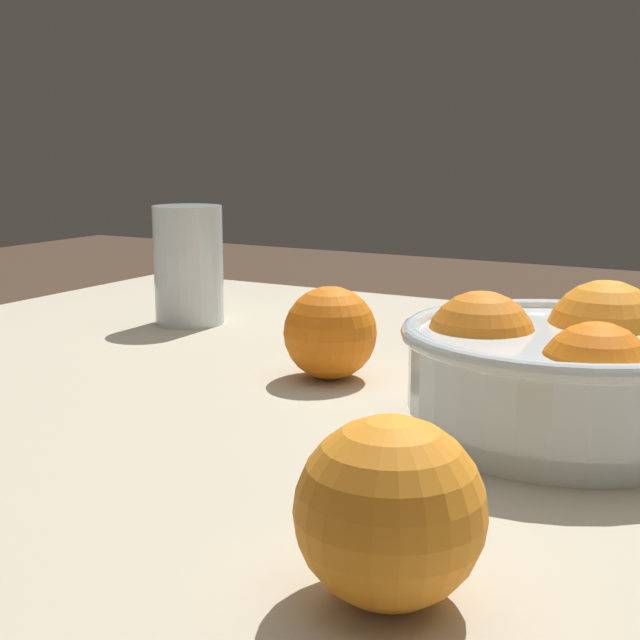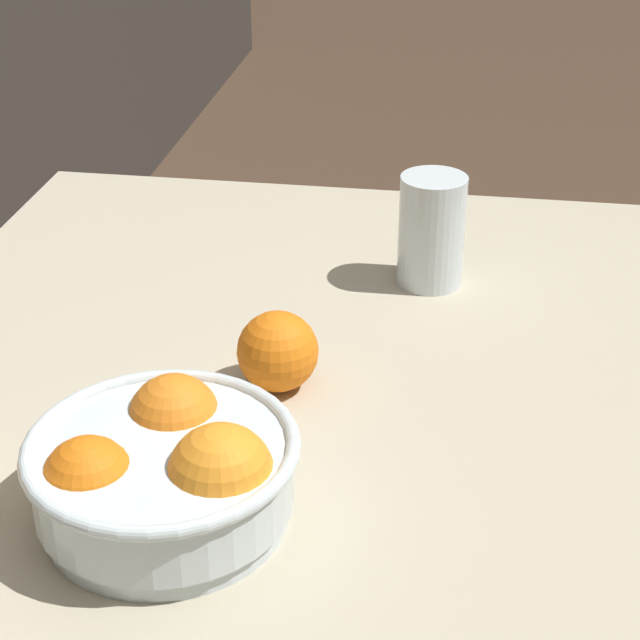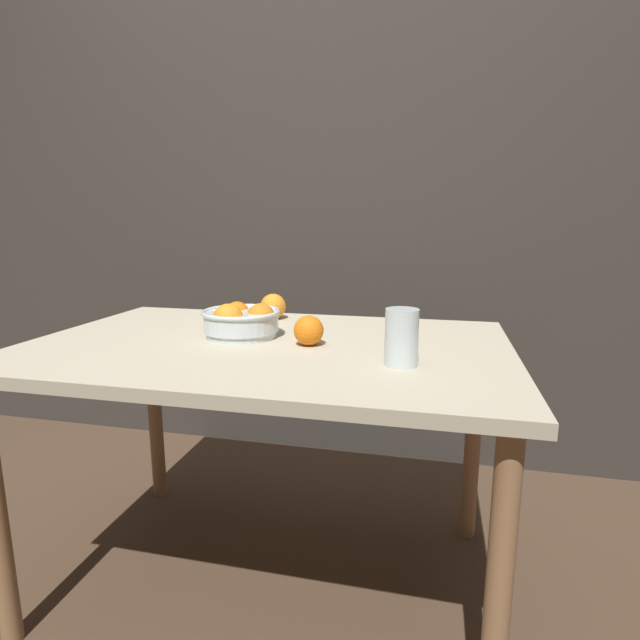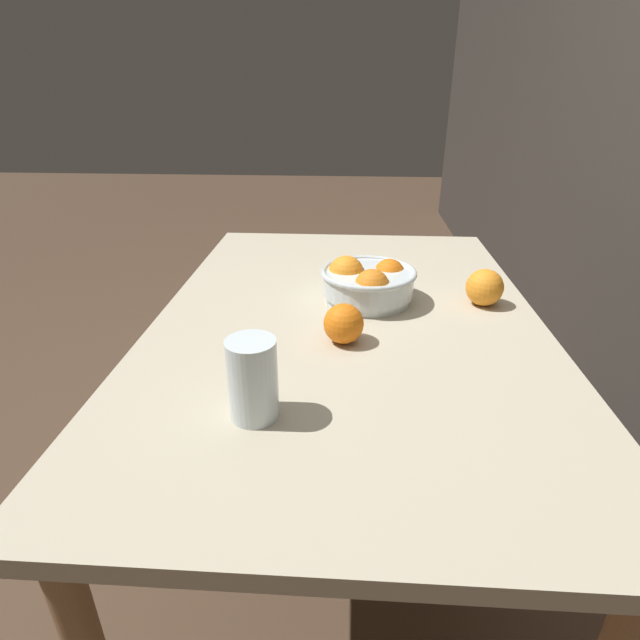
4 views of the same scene
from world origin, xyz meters
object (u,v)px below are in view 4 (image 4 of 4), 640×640
at_px(orange_loose_front, 483,287).
at_px(orange_loose_near_bowl, 342,324).
at_px(fruit_bowl, 366,282).
at_px(juice_glass, 251,384).

bearing_deg(orange_loose_front, orange_loose_near_bowl, -57.45).
distance_m(fruit_bowl, juice_glass, 0.48).
xyz_separation_m(fruit_bowl, orange_loose_front, (0.01, 0.26, -0.00)).
height_order(fruit_bowl, orange_loose_front, fruit_bowl).
distance_m(fruit_bowl, orange_loose_front, 0.26).
bearing_deg(orange_loose_front, fruit_bowl, -91.22).
xyz_separation_m(fruit_bowl, orange_loose_near_bowl, (0.20, -0.05, -0.01)).
relative_size(fruit_bowl, juice_glass, 1.70).
bearing_deg(orange_loose_near_bowl, fruit_bowl, 166.19).
relative_size(juice_glass, orange_loose_near_bowl, 1.64).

